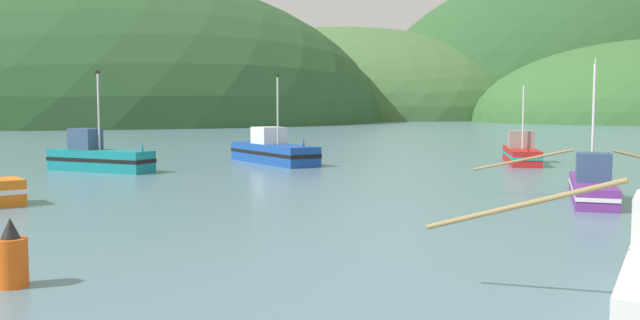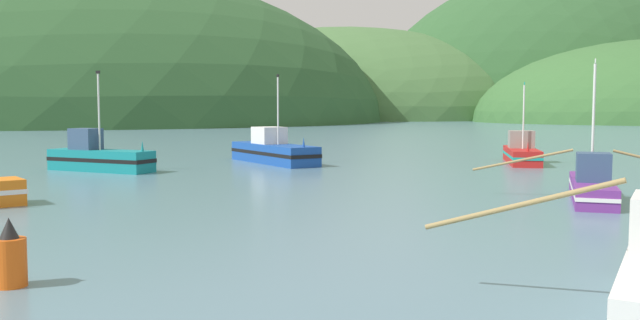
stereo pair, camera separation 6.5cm
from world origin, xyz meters
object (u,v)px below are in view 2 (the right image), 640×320
object	(u,v)px
channel_buoy	(10,258)
fishing_boat_blue	(273,151)
fishing_boat_teal	(99,157)
fishing_boat_purple	(592,186)
fishing_boat_red	(522,153)

from	to	relation	value
channel_buoy	fishing_boat_blue	bearing A→B (deg)	93.58
fishing_boat_teal	channel_buoy	bearing A→B (deg)	-50.44
fishing_boat_teal	fishing_boat_blue	bearing A→B (deg)	55.40
fishing_boat_purple	fishing_boat_blue	world-z (taller)	fishing_boat_blue
fishing_boat_red	channel_buoy	world-z (taller)	fishing_boat_red
fishing_boat_purple	fishing_boat_blue	xyz separation A→B (m)	(-19.17, 16.96, 0.24)
fishing_boat_blue	fishing_boat_purple	bearing A→B (deg)	7.42
fishing_boat_purple	channel_buoy	bearing A→B (deg)	145.51
fishing_boat_purple	fishing_boat_blue	bearing A→B (deg)	57.33
fishing_boat_teal	fishing_boat_purple	distance (m)	30.26
fishing_boat_purple	fishing_boat_red	world-z (taller)	fishing_boat_purple
fishing_boat_purple	fishing_boat_blue	size ratio (longest dim) A/B	1.16
fishing_boat_blue	channel_buoy	distance (m)	35.03
fishing_boat_teal	fishing_boat_red	distance (m)	30.30
fishing_boat_purple	channel_buoy	distance (m)	24.75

